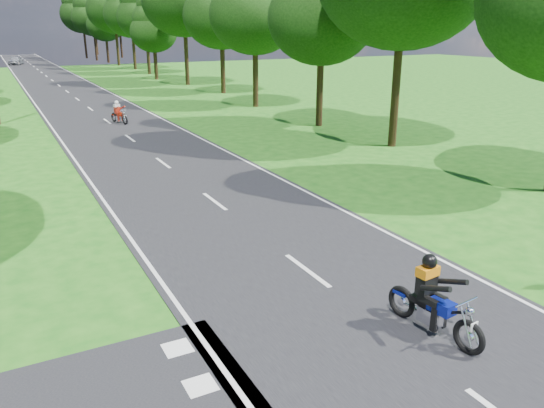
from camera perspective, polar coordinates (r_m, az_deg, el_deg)
ground at (r=11.45m, az=9.08°, el=-10.98°), size 160.00×160.00×0.00m
main_road at (r=58.48m, az=-21.94°, el=11.74°), size 7.00×140.00×0.02m
road_markings at (r=56.61m, az=-21.85°, el=11.58°), size 7.40×140.00×0.01m
treeline at (r=68.43m, az=-22.59°, el=19.43°), size 40.00×115.35×14.78m
rider_near_blue at (r=10.51m, az=17.18°, el=-9.48°), size 0.86×1.96×1.58m
rider_far_red at (r=33.86m, az=-16.16°, el=9.49°), size 0.97×1.71×1.36m
distant_car at (r=93.70m, az=-25.85°, el=13.73°), size 2.63×4.10×1.30m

